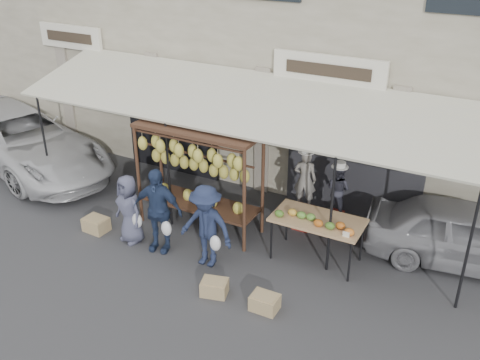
{
  "coord_description": "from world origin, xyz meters",
  "views": [
    {
      "loc": [
        4.95,
        -6.88,
        5.94
      ],
      "look_at": [
        0.53,
        1.4,
        1.3
      ],
      "focal_mm": 40.0,
      "sensor_mm": 36.0,
      "label": 1
    }
  ],
  "objects_px": {
    "vendor_left": "(305,179)",
    "crate_near_a": "(214,287)",
    "produce_table": "(317,221)",
    "customer_mid": "(157,210)",
    "crate_far": "(96,224)",
    "sedan": "(466,234)",
    "customer_right": "(206,226)",
    "vendor_right": "(338,189)",
    "customer_left": "(129,209)",
    "van": "(16,124)",
    "crate_near_b": "(265,302)",
    "banana_rack": "(197,160)"
  },
  "relations": [
    {
      "from": "vendor_left",
      "to": "crate_near_a",
      "type": "distance_m",
      "value": 3.01
    },
    {
      "from": "customer_left",
      "to": "crate_near_a",
      "type": "distance_m",
      "value": 2.54
    },
    {
      "from": "customer_right",
      "to": "crate_near_a",
      "type": "bearing_deg",
      "value": -51.19
    },
    {
      "from": "produce_table",
      "to": "customer_mid",
      "type": "distance_m",
      "value": 3.05
    },
    {
      "from": "vendor_left",
      "to": "crate_near_b",
      "type": "bearing_deg",
      "value": 88.57
    },
    {
      "from": "customer_left",
      "to": "vendor_left",
      "type": "bearing_deg",
      "value": 52.39
    },
    {
      "from": "customer_right",
      "to": "sedan",
      "type": "relative_size",
      "value": 0.45
    },
    {
      "from": "customer_right",
      "to": "sedan",
      "type": "distance_m",
      "value": 4.84
    },
    {
      "from": "customer_right",
      "to": "crate_far",
      "type": "height_order",
      "value": "customer_right"
    },
    {
      "from": "vendor_right",
      "to": "crate_near_a",
      "type": "relative_size",
      "value": 2.39
    },
    {
      "from": "customer_left",
      "to": "crate_far",
      "type": "distance_m",
      "value": 1.06
    },
    {
      "from": "customer_left",
      "to": "sedan",
      "type": "bearing_deg",
      "value": 37.58
    },
    {
      "from": "customer_right",
      "to": "van",
      "type": "height_order",
      "value": "van"
    },
    {
      "from": "crate_near_b",
      "to": "customer_mid",
      "type": "bearing_deg",
      "value": 165.52
    },
    {
      "from": "crate_far",
      "to": "produce_table",
      "type": "bearing_deg",
      "value": 14.27
    },
    {
      "from": "produce_table",
      "to": "crate_near_a",
      "type": "distance_m",
      "value": 2.25
    },
    {
      "from": "produce_table",
      "to": "customer_left",
      "type": "bearing_deg",
      "value": -163.26
    },
    {
      "from": "sedan",
      "to": "crate_far",
      "type": "bearing_deg",
      "value": 101.14
    },
    {
      "from": "customer_mid",
      "to": "crate_near_a",
      "type": "height_order",
      "value": "customer_mid"
    },
    {
      "from": "banana_rack",
      "to": "crate_near_a",
      "type": "relative_size",
      "value": 5.8
    },
    {
      "from": "customer_right",
      "to": "van",
      "type": "distance_m",
      "value": 7.22
    },
    {
      "from": "banana_rack",
      "to": "van",
      "type": "relative_size",
      "value": 0.53
    },
    {
      "from": "vendor_right",
      "to": "customer_right",
      "type": "distance_m",
      "value": 2.89
    },
    {
      "from": "banana_rack",
      "to": "customer_mid",
      "type": "height_order",
      "value": "banana_rack"
    },
    {
      "from": "crate_far",
      "to": "sedan",
      "type": "relative_size",
      "value": 0.13
    },
    {
      "from": "crate_near_b",
      "to": "sedan",
      "type": "height_order",
      "value": "sedan"
    },
    {
      "from": "crate_far",
      "to": "vendor_right",
      "type": "bearing_deg",
      "value": 28.42
    },
    {
      "from": "vendor_right",
      "to": "crate_near_b",
      "type": "relative_size",
      "value": 2.34
    },
    {
      "from": "vendor_right",
      "to": "sedan",
      "type": "xyz_separation_m",
      "value": [
        2.51,
        0.01,
        -0.34
      ]
    },
    {
      "from": "crate_near_a",
      "to": "crate_far",
      "type": "height_order",
      "value": "crate_far"
    },
    {
      "from": "crate_near_b",
      "to": "van",
      "type": "xyz_separation_m",
      "value": [
        -8.53,
        2.49,
        0.88
      ]
    },
    {
      "from": "customer_right",
      "to": "crate_near_b",
      "type": "distance_m",
      "value": 1.82
    },
    {
      "from": "produce_table",
      "to": "customer_left",
      "type": "xyz_separation_m",
      "value": [
        -3.55,
        -1.07,
        -0.15
      ]
    },
    {
      "from": "produce_table",
      "to": "customer_right",
      "type": "relative_size",
      "value": 1.03
    },
    {
      "from": "customer_left",
      "to": "customer_right",
      "type": "distance_m",
      "value": 1.78
    },
    {
      "from": "produce_table",
      "to": "customer_left",
      "type": "distance_m",
      "value": 3.71
    },
    {
      "from": "banana_rack",
      "to": "crate_far",
      "type": "distance_m",
      "value": 2.59
    },
    {
      "from": "sedan",
      "to": "customer_mid",
      "type": "bearing_deg",
      "value": 105.42
    },
    {
      "from": "vendor_left",
      "to": "crate_near_a",
      "type": "xyz_separation_m",
      "value": [
        -0.51,
        -2.79,
        -1.0
      ]
    },
    {
      "from": "customer_left",
      "to": "van",
      "type": "bearing_deg",
      "value": 176.98
    },
    {
      "from": "crate_far",
      "to": "sedan",
      "type": "xyz_separation_m",
      "value": [
        6.92,
        2.4,
        0.48
      ]
    },
    {
      "from": "produce_table",
      "to": "vendor_left",
      "type": "distance_m",
      "value": 1.25
    },
    {
      "from": "crate_near_a",
      "to": "van",
      "type": "height_order",
      "value": "van"
    },
    {
      "from": "customer_mid",
      "to": "van",
      "type": "xyz_separation_m",
      "value": [
        -5.89,
        1.81,
        0.14
      ]
    },
    {
      "from": "vendor_left",
      "to": "van",
      "type": "distance_m",
      "value": 8.09
    },
    {
      "from": "crate_near_a",
      "to": "crate_near_b",
      "type": "relative_size",
      "value": 0.98
    },
    {
      "from": "customer_right",
      "to": "van",
      "type": "bearing_deg",
      "value": 165.08
    },
    {
      "from": "banana_rack",
      "to": "customer_right",
      "type": "bearing_deg",
      "value": -51.59
    },
    {
      "from": "customer_left",
      "to": "crate_far",
      "type": "relative_size",
      "value": 2.93
    },
    {
      "from": "vendor_right",
      "to": "customer_right",
      "type": "relative_size",
      "value": 0.65
    }
  ]
}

